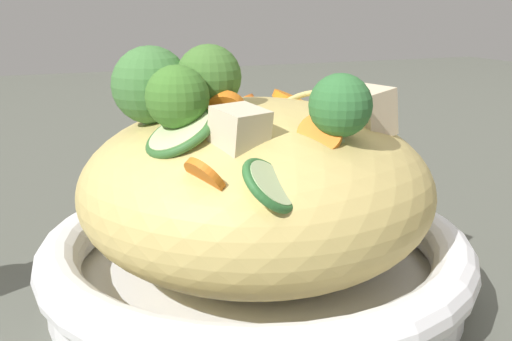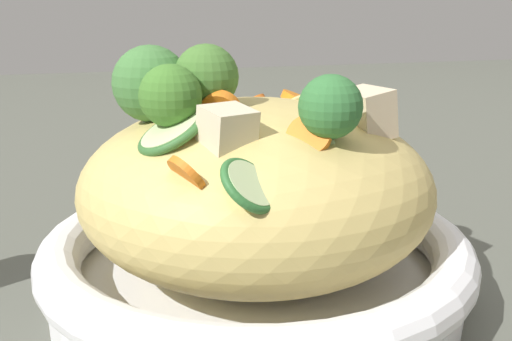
# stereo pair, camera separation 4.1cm
# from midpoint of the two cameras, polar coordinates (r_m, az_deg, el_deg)

# --- Properties ---
(ground_plane) EXTENTS (3.00, 3.00, 0.00)m
(ground_plane) POSITION_cam_midpoint_polar(r_m,az_deg,el_deg) (0.45, -2.70, -11.39)
(ground_plane) COLOR #52554A
(serving_bowl) EXTENTS (0.30, 0.30, 0.05)m
(serving_bowl) POSITION_cam_midpoint_polar(r_m,az_deg,el_deg) (0.44, -2.74, -8.42)
(serving_bowl) COLOR white
(serving_bowl) RESTS_ON ground_plane
(noodle_heap) EXTENTS (0.24, 0.24, 0.13)m
(noodle_heap) POSITION_cam_midpoint_polar(r_m,az_deg,el_deg) (0.42, -2.84, -1.62)
(noodle_heap) COLOR tan
(noodle_heap) RESTS_ON serving_bowl
(broccoli_florets) EXTENTS (0.15, 0.14, 0.06)m
(broccoli_florets) POSITION_cam_midpoint_polar(r_m,az_deg,el_deg) (0.38, -8.54, 7.46)
(broccoli_florets) COLOR #95AB77
(broccoli_florets) RESTS_ON serving_bowl
(carrot_coins) EXTENTS (0.14, 0.19, 0.05)m
(carrot_coins) POSITION_cam_midpoint_polar(r_m,az_deg,el_deg) (0.41, -3.42, 5.23)
(carrot_coins) COLOR orange
(carrot_coins) RESTS_ON serving_bowl
(zucchini_slices) EXTENTS (0.19, 0.21, 0.05)m
(zucchini_slices) POSITION_cam_midpoint_polar(r_m,az_deg,el_deg) (0.38, -3.98, 4.01)
(zucchini_slices) COLOR beige
(zucchini_slices) RESTS_ON serving_bowl
(chicken_chunks) EXTENTS (0.13, 0.06, 0.03)m
(chicken_chunks) POSITION_cam_midpoint_polar(r_m,az_deg,el_deg) (0.37, 2.99, 4.92)
(chicken_chunks) COLOR beige
(chicken_chunks) RESTS_ON serving_bowl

